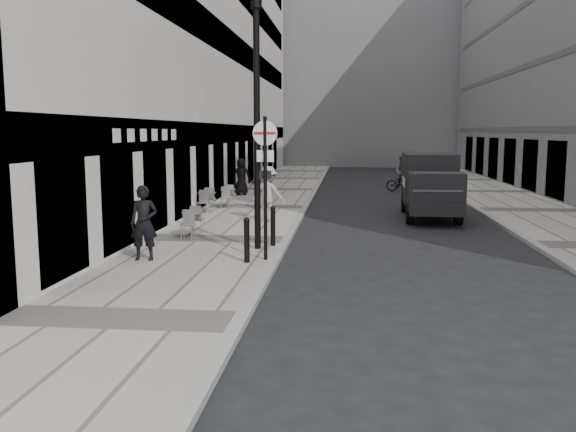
% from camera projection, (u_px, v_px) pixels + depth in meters
% --- Properties ---
extents(ground, '(120.00, 120.00, 0.00)m').
position_uv_depth(ground, '(197.00, 400.00, 7.32)').
color(ground, black).
rests_on(ground, ground).
extents(sidewalk, '(4.00, 60.00, 0.12)m').
position_uv_depth(sidewalk, '(257.00, 208.00, 25.24)').
color(sidewalk, '#ABA49B').
rests_on(sidewalk, ground).
extents(far_sidewalk, '(4.00, 60.00, 0.12)m').
position_uv_depth(far_sidewalk, '(531.00, 211.00, 24.17)').
color(far_sidewalk, '#ABA49B').
rests_on(far_sidewalk, ground).
extents(building_left, '(4.00, 45.00, 18.00)m').
position_uv_depth(building_left, '(196.00, 16.00, 30.81)').
color(building_left, silver).
rests_on(building_left, ground).
extents(building_far, '(24.00, 16.00, 22.00)m').
position_uv_depth(building_far, '(347.00, 53.00, 60.84)').
color(building_far, slate).
rests_on(building_far, ground).
extents(walking_man, '(0.70, 0.49, 1.81)m').
position_uv_depth(walking_man, '(144.00, 223.00, 14.61)').
color(walking_man, black).
rests_on(walking_man, sidewalk).
extents(sign_post, '(0.59, 0.12, 3.44)m').
position_uv_depth(sign_post, '(265.00, 169.00, 14.47)').
color(sign_post, black).
rests_on(sign_post, sidewalk).
extents(lamppost, '(0.29, 0.29, 6.52)m').
position_uv_depth(lamppost, '(257.00, 110.00, 15.67)').
color(lamppost, black).
rests_on(lamppost, sidewalk).
extents(bollard_near, '(0.13, 0.13, 1.01)m').
position_uv_depth(bollard_near, '(247.00, 241.00, 14.39)').
color(bollard_near, black).
rests_on(bollard_near, sidewalk).
extents(bollard_far, '(0.13, 0.13, 1.01)m').
position_uv_depth(bollard_far, '(273.00, 227.00, 16.52)').
color(bollard_far, black).
rests_on(bollard_far, sidewalk).
extents(panel_van, '(2.03, 5.11, 2.38)m').
position_uv_depth(panel_van, '(430.00, 182.00, 22.66)').
color(panel_van, black).
rests_on(panel_van, ground).
extents(cyclist, '(1.91, 1.32, 1.95)m').
position_uv_depth(cyclist, '(403.00, 177.00, 32.44)').
color(cyclist, black).
rests_on(cyclist, ground).
extents(pedestrian_a, '(1.01, 0.45, 1.70)m').
position_uv_depth(pedestrian_a, '(262.00, 187.00, 24.47)').
color(pedestrian_a, '#515155').
rests_on(pedestrian_a, sidewalk).
extents(pedestrian_b, '(1.36, 0.98, 1.89)m').
position_uv_depth(pedestrian_b, '(268.00, 194.00, 21.03)').
color(pedestrian_b, '#ACA89E').
rests_on(pedestrian_b, sidewalk).
extents(pedestrian_c, '(0.87, 0.57, 1.78)m').
position_uv_depth(pedestrian_c, '(241.00, 176.00, 29.80)').
color(pedestrian_c, black).
rests_on(pedestrian_c, sidewalk).
extents(cafe_table_near, '(0.70, 1.59, 0.90)m').
position_uv_depth(cafe_table_near, '(207.00, 201.00, 23.28)').
color(cafe_table_near, '#B4B3B6').
rests_on(cafe_table_near, sidewalk).
extents(cafe_table_mid, '(0.66, 1.48, 0.84)m').
position_uv_depth(cafe_table_mid, '(192.00, 222.00, 17.99)').
color(cafe_table_mid, '#ADADAF').
rests_on(cafe_table_mid, sidewalk).
extents(cafe_table_far, '(0.67, 1.50, 0.86)m').
position_uv_depth(cafe_table_far, '(228.00, 196.00, 25.12)').
color(cafe_table_far, silver).
rests_on(cafe_table_far, sidewalk).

